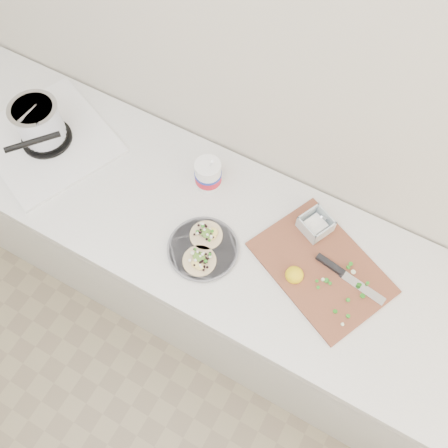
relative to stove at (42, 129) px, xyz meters
The scene contains 5 objects.
counter 0.77m from the stove, ahead, with size 2.44×0.66×0.90m.
stove is the anchor object (origin of this frame).
taco_plate 0.80m from the stove, ahead, with size 0.26×0.26×0.04m.
tub 0.68m from the stove, 12.08° to the left, with size 0.10×0.10×0.23m.
cutboard 1.18m from the stove, ahead, with size 0.55×0.48×0.07m.
Camera 1 is at (0.66, 0.69, 2.51)m, focal length 40.00 mm.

